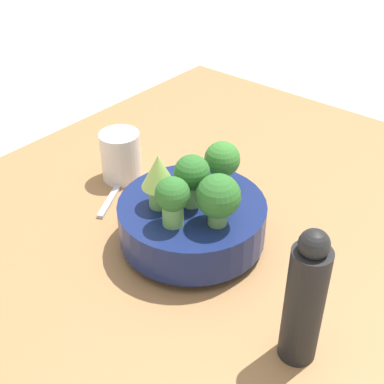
% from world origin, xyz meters
% --- Properties ---
extents(ground_plane, '(6.00, 6.00, 0.00)m').
position_xyz_m(ground_plane, '(0.00, 0.00, 0.00)').
color(ground_plane, beige).
extents(table, '(1.15, 0.88, 0.03)m').
position_xyz_m(table, '(0.00, 0.00, 0.02)').
color(table, '#9E7042').
rests_on(table, ground_plane).
extents(bowl, '(0.21, 0.21, 0.07)m').
position_xyz_m(bowl, '(-0.02, -0.01, 0.07)').
color(bowl, navy).
rests_on(bowl, table).
extents(romanesco_piece_near, '(0.05, 0.05, 0.08)m').
position_xyz_m(romanesco_piece_near, '(0.01, -0.04, 0.15)').
color(romanesco_piece_near, '#6BA34C').
rests_on(romanesco_piece_near, bowl).
extents(broccoli_floret_left, '(0.05, 0.05, 0.07)m').
position_xyz_m(broccoli_floret_left, '(-0.08, -0.01, 0.14)').
color(broccoli_floret_left, '#7AB256').
rests_on(broccoli_floret_left, bowl).
extents(broccoli_floret_right, '(0.05, 0.05, 0.07)m').
position_xyz_m(broccoli_floret_right, '(0.03, -0.00, 0.14)').
color(broccoli_floret_right, '#6BA34C').
rests_on(broccoli_floret_right, bowl).
extents(broccoli_floret_back, '(0.06, 0.06, 0.07)m').
position_xyz_m(broccoli_floret_back, '(-0.01, 0.04, 0.14)').
color(broccoli_floret_back, '#609347').
rests_on(broccoli_floret_back, bowl).
extents(broccoli_floret_center, '(0.05, 0.05, 0.08)m').
position_xyz_m(broccoli_floret_center, '(-0.02, -0.01, 0.15)').
color(broccoli_floret_center, '#7AB256').
rests_on(broccoli_floret_center, bowl).
extents(cup, '(0.07, 0.07, 0.09)m').
position_xyz_m(cup, '(-0.08, -0.22, 0.07)').
color(cup, silver).
rests_on(cup, table).
extents(pepper_mill, '(0.04, 0.04, 0.18)m').
position_xyz_m(pepper_mill, '(0.05, 0.21, 0.12)').
color(pepper_mill, black).
rests_on(pepper_mill, table).
extents(fork, '(0.15, 0.08, 0.01)m').
position_xyz_m(fork, '(-0.05, -0.20, 0.03)').
color(fork, '#B2B2B7').
rests_on(fork, table).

